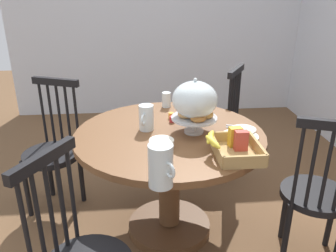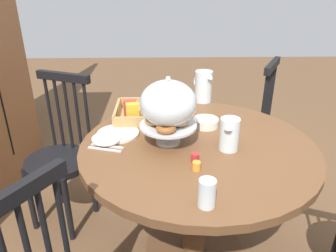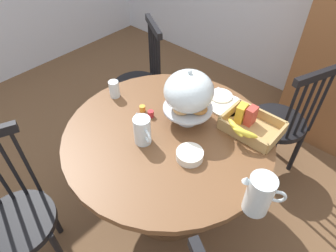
# 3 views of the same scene
# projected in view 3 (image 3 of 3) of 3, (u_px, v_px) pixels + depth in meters

# --- Properties ---
(ground_plane) EXTENTS (10.00, 10.00, 0.00)m
(ground_plane) POSITION_uv_depth(u_px,v_px,m) (172.00, 198.00, 2.19)
(ground_plane) COLOR brown
(dining_table) EXTENTS (1.17, 1.17, 0.74)m
(dining_table) POSITION_uv_depth(u_px,v_px,m) (168.00, 158.00, 1.79)
(dining_table) COLOR brown
(dining_table) RESTS_ON ground_plane
(windsor_chair_near_window) EXTENTS (0.43, 0.43, 0.97)m
(windsor_chair_near_window) POSITION_uv_depth(u_px,v_px,m) (17.00, 219.00, 1.57)
(windsor_chair_near_window) COLOR black
(windsor_chair_near_window) RESTS_ON ground_plane
(windsor_chair_facing_door) EXTENTS (0.43, 0.43, 0.97)m
(windsor_chair_facing_door) POSITION_uv_depth(u_px,v_px,m) (280.00, 124.00, 2.11)
(windsor_chair_facing_door) COLOR black
(windsor_chair_facing_door) RESTS_ON ground_plane
(windsor_chair_far_side) EXTENTS (0.46, 0.46, 0.97)m
(windsor_chair_far_side) POSITION_uv_depth(u_px,v_px,m) (140.00, 85.00, 2.46)
(windsor_chair_far_side) COLOR black
(windsor_chair_far_side) RESTS_ON ground_plane
(pastry_stand_with_dome) EXTENTS (0.28, 0.28, 0.34)m
(pastry_stand_with_dome) POSITION_uv_depth(u_px,v_px,m) (189.00, 93.00, 1.58)
(pastry_stand_with_dome) COLOR silver
(pastry_stand_with_dome) RESTS_ON dining_table
(orange_juice_pitcher) EXTENTS (0.18, 0.12, 0.20)m
(orange_juice_pitcher) POSITION_uv_depth(u_px,v_px,m) (259.00, 196.00, 1.23)
(orange_juice_pitcher) COLOR silver
(orange_juice_pitcher) RESTS_ON dining_table
(milk_pitcher) EXTENTS (0.17, 0.09, 0.16)m
(milk_pitcher) POSITION_uv_depth(u_px,v_px,m) (142.00, 131.00, 1.54)
(milk_pitcher) COLOR silver
(milk_pitcher) RESTS_ON dining_table
(cereal_basket) EXTENTS (0.32, 0.30, 0.12)m
(cereal_basket) POSITION_uv_depth(u_px,v_px,m) (249.00, 124.00, 1.63)
(cereal_basket) COLOR tan
(cereal_basket) RESTS_ON dining_table
(china_plate_large) EXTENTS (0.22, 0.22, 0.01)m
(china_plate_large) POSITION_uv_depth(u_px,v_px,m) (227.00, 106.00, 1.80)
(china_plate_large) COLOR white
(china_plate_large) RESTS_ON dining_table
(china_plate_small) EXTENTS (0.15, 0.15, 0.01)m
(china_plate_small) POSITION_uv_depth(u_px,v_px,m) (221.00, 96.00, 1.86)
(china_plate_small) COLOR white
(china_plate_small) RESTS_ON china_plate_large
(cereal_bowl) EXTENTS (0.14, 0.14, 0.04)m
(cereal_bowl) POSITION_uv_depth(u_px,v_px,m) (190.00, 155.00, 1.49)
(cereal_bowl) COLOR white
(cereal_bowl) RESTS_ON dining_table
(drinking_glass) EXTENTS (0.06, 0.06, 0.11)m
(drinking_glass) POSITION_uv_depth(u_px,v_px,m) (114.00, 89.00, 1.84)
(drinking_glass) COLOR silver
(drinking_glass) RESTS_ON dining_table
(jam_jar_strawberry) EXTENTS (0.04, 0.04, 0.04)m
(jam_jar_strawberry) POSITION_uv_depth(u_px,v_px,m) (151.00, 114.00, 1.73)
(jam_jar_strawberry) COLOR #B7282D
(jam_jar_strawberry) RESTS_ON dining_table
(jam_jar_apricot) EXTENTS (0.04, 0.04, 0.04)m
(jam_jar_apricot) POSITION_uv_depth(u_px,v_px,m) (142.00, 109.00, 1.76)
(jam_jar_apricot) COLOR orange
(jam_jar_apricot) RESTS_ON dining_table
(table_knife) EXTENTS (0.06, 0.17, 0.01)m
(table_knife) POSITION_uv_depth(u_px,v_px,m) (212.00, 94.00, 1.89)
(table_knife) COLOR silver
(table_knife) RESTS_ON dining_table
(dinner_fork) EXTENTS (0.06, 0.17, 0.01)m
(dinner_fork) POSITION_uv_depth(u_px,v_px,m) (209.00, 92.00, 1.91)
(dinner_fork) COLOR silver
(dinner_fork) RESTS_ON dining_table
(soup_spoon) EXTENTS (0.06, 0.17, 0.01)m
(soup_spoon) POSITION_uv_depth(u_px,v_px,m) (242.00, 119.00, 1.72)
(soup_spoon) COLOR silver
(soup_spoon) RESTS_ON dining_table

